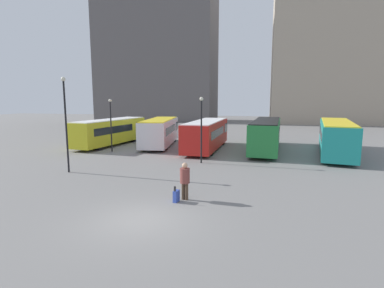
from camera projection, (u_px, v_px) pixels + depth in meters
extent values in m
plane|color=slate|center=(140.00, 220.00, 12.21)|extent=(160.00, 160.00, 0.00)
cube|color=#5B5656|center=(157.00, 60.00, 69.37)|extent=(26.85, 11.98, 27.88)
cube|color=tan|center=(345.00, 29.00, 59.59)|extent=(27.86, 13.00, 37.52)
cube|color=gold|center=(111.00, 131.00, 32.11)|extent=(3.73, 10.56, 2.42)
cube|color=black|center=(132.00, 125.00, 35.99)|extent=(2.68, 2.20, 0.92)
cube|color=black|center=(105.00, 129.00, 31.21)|extent=(3.28, 6.87, 0.73)
cube|color=white|center=(110.00, 120.00, 31.93)|extent=(3.51, 10.33, 0.08)
cylinder|color=black|center=(128.00, 137.00, 35.22)|extent=(2.44, 1.34, 1.05)
cylinder|color=black|center=(91.00, 144.00, 29.29)|extent=(2.44, 1.34, 1.05)
cube|color=silver|center=(160.00, 132.00, 31.77)|extent=(3.98, 9.81, 2.48)
cube|color=black|center=(166.00, 125.00, 35.58)|extent=(2.86, 2.13, 0.94)
cube|color=black|center=(158.00, 129.00, 30.88)|extent=(3.50, 6.42, 0.74)
cube|color=yellow|center=(160.00, 119.00, 31.58)|extent=(3.75, 9.59, 0.08)
cylinder|color=black|center=(165.00, 138.00, 34.83)|extent=(2.60, 1.33, 0.97)
cylinder|color=black|center=(154.00, 145.00, 29.01)|extent=(2.60, 1.33, 0.97)
cube|color=red|center=(207.00, 134.00, 29.36)|extent=(2.83, 10.34, 2.49)
cube|color=black|center=(214.00, 127.00, 33.34)|extent=(2.65, 1.96, 0.95)
cube|color=black|center=(205.00, 132.00, 28.42)|extent=(2.76, 6.64, 0.75)
cube|color=white|center=(207.00, 121.00, 29.17)|extent=(2.62, 10.13, 0.08)
cylinder|color=black|center=(213.00, 141.00, 32.56)|extent=(2.49, 0.97, 0.91)
cylinder|color=black|center=(199.00, 150.00, 26.46)|extent=(2.49, 0.97, 0.91)
cube|color=#237A38|center=(266.00, 134.00, 28.78)|extent=(3.12, 11.65, 2.56)
cube|color=black|center=(268.00, 127.00, 33.21)|extent=(2.59, 2.26, 0.97)
cube|color=black|center=(266.00, 132.00, 27.75)|extent=(2.90, 7.51, 0.77)
cube|color=black|center=(267.00, 120.00, 28.59)|extent=(2.91, 11.41, 0.08)
cylinder|color=black|center=(267.00, 140.00, 32.32)|extent=(2.39, 1.21, 1.07)
cylinder|color=black|center=(263.00, 151.00, 25.55)|extent=(2.39, 1.21, 1.07)
cube|color=#19847F|center=(336.00, 137.00, 26.63)|extent=(4.34, 12.05, 2.62)
cube|color=black|center=(333.00, 128.00, 31.01)|extent=(2.90, 2.54, 1.00)
cube|color=black|center=(337.00, 135.00, 25.61)|extent=(3.72, 7.86, 0.79)
cube|color=yellow|center=(337.00, 122.00, 26.43)|extent=(4.11, 11.78, 0.08)
cylinder|color=black|center=(333.00, 144.00, 30.14)|extent=(2.57, 1.32, 0.96)
cylinder|color=black|center=(338.00, 156.00, 23.44)|extent=(2.57, 1.32, 0.96)
cylinder|color=#4C3828|center=(183.00, 191.00, 14.66)|extent=(0.19, 0.19, 0.84)
cylinder|color=#4C3828|center=(187.00, 192.00, 14.59)|extent=(0.19, 0.19, 0.84)
cylinder|color=brown|center=(185.00, 176.00, 14.51)|extent=(0.55, 0.55, 0.73)
sphere|color=tan|center=(185.00, 165.00, 14.44)|extent=(0.27, 0.27, 0.27)
cube|color=#334CB2|center=(176.00, 196.00, 14.33)|extent=(0.25, 0.44, 0.56)
cube|color=black|center=(175.00, 189.00, 14.14)|extent=(0.10, 0.04, 0.25)
cylinder|color=black|center=(201.00, 132.00, 22.87)|extent=(0.12, 0.12, 4.83)
sphere|color=beige|center=(201.00, 99.00, 22.51)|extent=(0.28, 0.28, 0.28)
cylinder|color=black|center=(66.00, 127.00, 19.79)|extent=(0.12, 0.12, 6.10)
sphere|color=beige|center=(63.00, 79.00, 19.33)|extent=(0.28, 0.28, 0.28)
cylinder|color=black|center=(111.00, 127.00, 27.90)|extent=(0.12, 0.12, 4.70)
sphere|color=beige|center=(110.00, 101.00, 27.55)|extent=(0.28, 0.28, 0.28)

